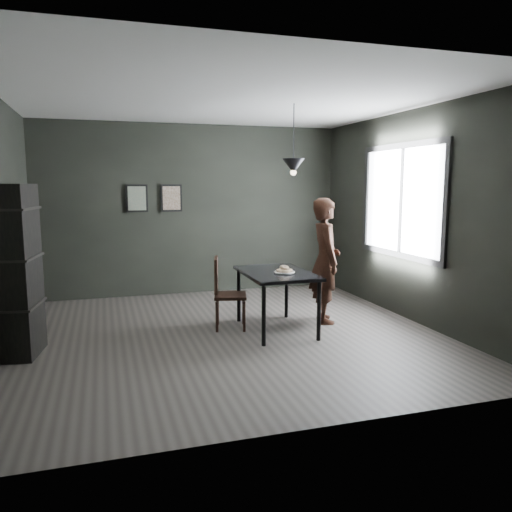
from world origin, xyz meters
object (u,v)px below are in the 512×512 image
object	(u,v)px
cafe_table	(276,278)
pendant_lamp	(293,166)
shelf_unit	(18,271)
woman	(325,261)
white_plate	(284,273)
wood_chair	(224,288)

from	to	relation	value
cafe_table	pendant_lamp	world-z (taller)	pendant_lamp
cafe_table	shelf_unit	bearing A→B (deg)	-178.98
shelf_unit	pendant_lamp	distance (m)	3.37
shelf_unit	pendant_lamp	world-z (taller)	pendant_lamp
woman	pendant_lamp	world-z (taller)	pendant_lamp
white_plate	pendant_lamp	xyz separation A→B (m)	(0.20, 0.24, 1.29)
woman	pendant_lamp	xyz separation A→B (m)	(-0.51, -0.10, 1.23)
pendant_lamp	wood_chair	bearing A→B (deg)	168.37
cafe_table	shelf_unit	xyz separation A→B (m)	(-2.92, -0.05, 0.24)
woman	cafe_table	bearing A→B (deg)	114.47
cafe_table	wood_chair	distance (m)	0.68
woman	shelf_unit	bearing A→B (deg)	103.51
cafe_table	woman	world-z (taller)	woman
pendant_lamp	shelf_unit	bearing A→B (deg)	-177.25
cafe_table	white_plate	xyz separation A→B (m)	(0.05, -0.14, 0.08)
woman	wood_chair	xyz separation A→B (m)	(-1.36, 0.07, -0.31)
woman	shelf_unit	world-z (taller)	shelf_unit
white_plate	wood_chair	xyz separation A→B (m)	(-0.66, 0.41, -0.24)
wood_chair	pendant_lamp	bearing A→B (deg)	2.54
white_plate	woman	xyz separation A→B (m)	(0.70, 0.34, 0.07)
cafe_table	white_plate	size ratio (longest dim) A/B	5.22
shelf_unit	cafe_table	bearing A→B (deg)	9.99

